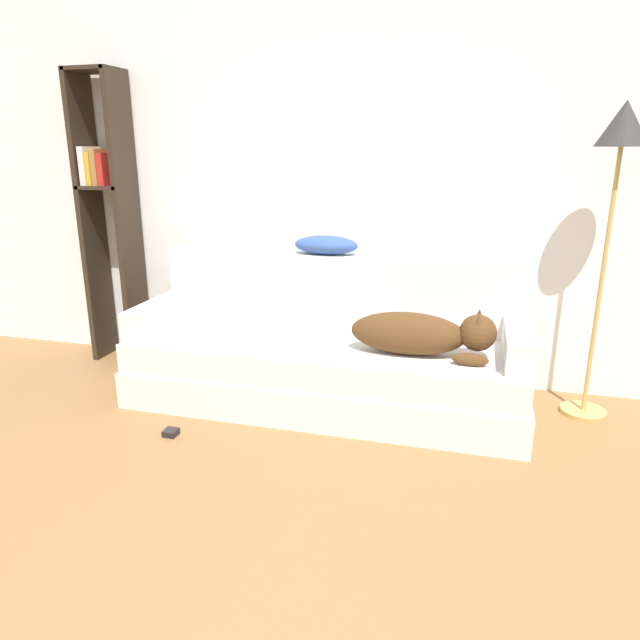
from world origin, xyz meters
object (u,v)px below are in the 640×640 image
object	(u,v)px
floor_lamp	(619,161)
power_adapter	(171,433)
throw_pillow	(326,245)
bookshelf	(108,207)
dog	(422,333)
laptop	(302,343)
couch	(324,372)

from	to	relation	value
floor_lamp	power_adapter	size ratio (longest dim) A/B	23.88
throw_pillow	power_adapter	bearing A→B (deg)	-121.11
throw_pillow	bookshelf	distance (m)	1.54
dog	throw_pillow	size ratio (longest dim) A/B	1.93
bookshelf	floor_lamp	bearing A→B (deg)	-2.55
throw_pillow	laptop	bearing A→B (deg)	-91.99
couch	power_adapter	xyz separation A→B (m)	(-0.67, -0.61, -0.17)
laptop	throw_pillow	bearing A→B (deg)	105.81
throw_pillow	floor_lamp	xyz separation A→B (m)	(1.54, -0.11, 0.50)
bookshelf	floor_lamp	xyz separation A→B (m)	(3.07, -0.14, 0.31)
couch	throw_pillow	size ratio (longest dim) A/B	5.74
dog	floor_lamp	bearing A→B (deg)	20.81
floor_lamp	power_adapter	bearing A→B (deg)	-158.07
couch	power_adapter	bearing A→B (deg)	-137.45
laptop	throw_pillow	distance (m)	0.67
laptop	bookshelf	size ratio (longest dim) A/B	0.19
dog	bookshelf	xyz separation A→B (m)	(-2.17, 0.48, 0.56)
dog	bookshelf	bearing A→B (deg)	167.63
couch	floor_lamp	world-z (taller)	floor_lamp
bookshelf	power_adapter	bearing A→B (deg)	-46.35
laptop	throw_pillow	size ratio (longest dim) A/B	0.92
couch	dog	world-z (taller)	dog
couch	laptop	world-z (taller)	laptop
laptop	power_adapter	bearing A→B (deg)	-120.62
bookshelf	laptop	bearing A→B (deg)	-17.89
dog	laptop	xyz separation A→B (m)	(-0.66, -0.01, -0.11)
throw_pillow	floor_lamp	size ratio (longest dim) A/B	0.24
dog	bookshelf	distance (m)	2.29
laptop	power_adapter	world-z (taller)	laptop
dog	power_adapter	distance (m)	1.42
bookshelf	power_adapter	size ratio (longest dim) A/B	27.64
couch	power_adapter	size ratio (longest dim) A/B	32.29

